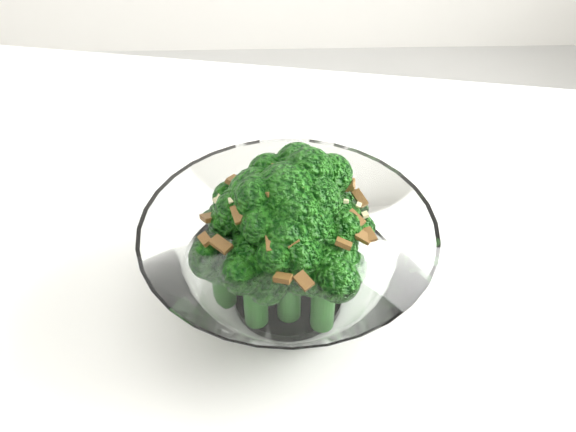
{
  "coord_description": "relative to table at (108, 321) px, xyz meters",
  "views": [
    {
      "loc": [
        0.26,
        -0.52,
        1.18
      ],
      "look_at": [
        0.27,
        -0.15,
        0.85
      ],
      "focal_mm": 40.0,
      "sensor_mm": 36.0,
      "label": 1
    }
  ],
  "objects": [
    {
      "name": "table",
      "position": [
        0.0,
        0.0,
        0.0
      ],
      "size": [
        1.33,
        1.0,
        0.75
      ],
      "color": "white",
      "rests_on": "ground"
    },
    {
      "name": "broccoli_dish",
      "position": [
        0.17,
        -0.03,
        0.12
      ],
      "size": [
        0.24,
        0.24,
        0.15
      ],
      "color": "white",
      "rests_on": "table"
    }
  ]
}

